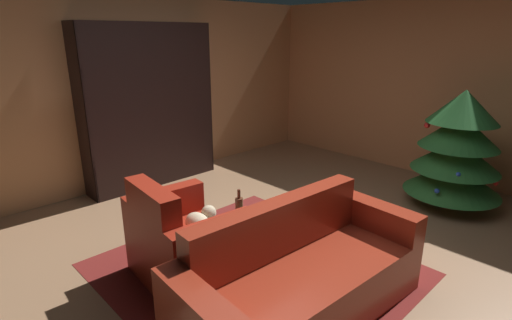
{
  "coord_description": "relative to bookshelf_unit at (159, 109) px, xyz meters",
  "views": [
    {
      "loc": [
        2.27,
        -2.63,
        2.03
      ],
      "look_at": [
        -0.24,
        -0.2,
        0.9
      ],
      "focal_mm": 27.59,
      "sensor_mm": 36.0,
      "label": 1
    }
  ],
  "objects": [
    {
      "name": "bookshelf_unit",
      "position": [
        0.0,
        0.0,
        0.0
      ],
      "size": [
        0.37,
        1.84,
        2.17
      ],
      "color": "black",
      "rests_on": "ground"
    },
    {
      "name": "wall_left",
      "position": [
        -0.26,
        -0.14,
        0.21
      ],
      "size": [
        0.06,
        6.34,
        2.52
      ],
      "primitive_type": "cube",
      "color": "tan",
      "rests_on": "ground"
    },
    {
      "name": "bottle_on_table",
      "position": [
        2.46,
        -0.71,
        -0.47
      ],
      "size": [
        0.07,
        0.07,
        0.31
      ],
      "color": "#552D1D",
      "rests_on": "coffee_table"
    },
    {
      "name": "armchair_red",
      "position": [
        2.26,
        -1.16,
        -0.72
      ],
      "size": [
        1.03,
        0.83,
        0.92
      ],
      "color": "maroon",
      "rests_on": "ground"
    },
    {
      "name": "couch_red",
      "position": [
        3.25,
        -0.81,
        -0.74
      ],
      "size": [
        0.87,
        2.03,
        0.85
      ],
      "color": "maroon",
      "rests_on": "ground"
    },
    {
      "name": "wall_back",
      "position": [
        2.52,
        3.0,
        0.21
      ],
      "size": [
        5.62,
        0.06,
        2.52
      ],
      "primitive_type": "cube",
      "color": "tan",
      "rests_on": "ground"
    },
    {
      "name": "area_rug",
      "position": [
        2.58,
        -0.64,
        -1.04
      ],
      "size": [
        2.46,
        2.33,
        0.01
      ],
      "primitive_type": "cube",
      "color": "maroon",
      "rests_on": "ground"
    },
    {
      "name": "decorated_tree",
      "position": [
        3.23,
        2.08,
        -0.33
      ],
      "size": [
        1.11,
        1.11,
        1.42
      ],
      "color": "brown",
      "rests_on": "ground"
    },
    {
      "name": "book_stack_on_table",
      "position": [
        2.63,
        -0.67,
        -0.54
      ],
      "size": [
        0.22,
        0.19,
        0.1
      ],
      "color": "gold",
      "rests_on": "coffee_table"
    },
    {
      "name": "ground_plane",
      "position": [
        2.52,
        -0.14,
        -1.04
      ],
      "size": [
        7.46,
        7.46,
        0.0
      ],
      "primitive_type": "plane",
      "color": "#926B4C"
    },
    {
      "name": "coffee_table",
      "position": [
        2.63,
        -0.7,
        -0.64
      ],
      "size": [
        0.62,
        0.62,
        0.46
      ],
      "color": "black",
      "rests_on": "ground"
    }
  ]
}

